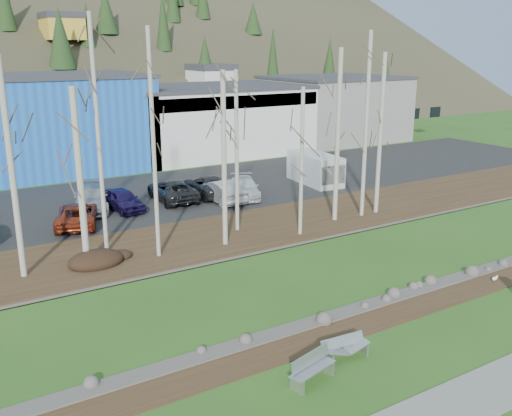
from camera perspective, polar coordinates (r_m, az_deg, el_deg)
ground at (r=22.43m, az=15.21°, el=-12.82°), size 200.00×200.00×0.00m
footpath at (r=20.57m, az=22.57°, el=-16.29°), size 80.00×2.00×0.04m
dirt_strip at (r=23.71m, az=11.48°, el=-10.88°), size 80.00×1.80×0.03m
near_bank_rocks at (r=24.36m, az=9.85°, el=-10.06°), size 80.00×0.80×0.50m
river at (r=27.26m, az=4.12°, el=-6.97°), size 80.00×8.00×0.90m
far_bank_rocks at (r=30.43m, az=-0.40°, el=-4.44°), size 80.00×0.80×0.46m
far_bank at (r=33.03m, az=-3.30°, el=-2.67°), size 80.00×7.00×0.15m
parking_lot at (r=42.19m, az=-10.14°, el=1.22°), size 80.00×14.00×0.14m
building_blue at (r=53.21m, az=-22.18°, el=7.79°), size 20.40×12.24×8.30m
building_white at (r=59.01m, az=-4.52°, el=8.86°), size 18.36×12.24×6.80m
building_grey at (r=67.79m, az=7.75°, el=9.87°), size 14.28×12.24×7.30m
bench_intact at (r=19.37m, az=5.60°, el=-15.63°), size 1.93×0.98×0.93m
bench_damaged at (r=20.77m, az=8.90°, el=-13.64°), size 1.78×0.71×0.77m
seagull at (r=28.96m, az=22.77°, el=-6.50°), size 0.38×0.18×0.27m
dirt_mound at (r=29.34m, az=-15.72°, el=-4.97°), size 2.76×1.95×0.54m
birch_0 at (r=27.76m, az=-23.24°, el=3.47°), size 0.28×0.28×10.12m
birch_1 at (r=29.63m, az=-15.48°, el=6.74°), size 0.22×0.22×12.01m
birch_2 at (r=28.47m, az=-17.20°, el=2.82°), size 0.32×0.32×8.66m
birch_3 at (r=28.50m, az=-10.21°, el=6.05°), size 0.21×0.21×11.34m
birch_4 at (r=30.06m, az=-3.21°, el=4.77°), size 0.27×0.27×9.28m
birch_5 at (r=32.49m, az=-1.94°, el=5.56°), size 0.22×0.22×9.20m
birch_6 at (r=31.93m, az=4.58°, el=4.53°), size 0.21×0.21×8.32m
birch_7 at (r=34.78m, az=8.18°, el=7.06°), size 0.28×0.28×10.36m
birch_8 at (r=36.95m, az=12.32°, el=7.15°), size 0.27×0.27×10.09m
birch_9 at (r=35.93m, az=10.95°, el=8.00°), size 0.25×0.25×11.34m
car_2 at (r=35.89m, az=-17.45°, el=-0.61°), size 3.81×5.44×1.38m
car_3 at (r=39.13m, az=-16.18°, el=0.95°), size 3.51×5.69×1.54m
car_4 at (r=38.45m, az=-13.19°, el=0.80°), size 2.10×4.30×1.41m
car_5 at (r=39.57m, az=-3.47°, el=1.71°), size 1.66×4.66×1.53m
car_6 at (r=41.42m, az=-4.75°, el=2.27°), size 2.72×5.36×1.45m
car_7 at (r=40.86m, az=-1.16°, el=2.07°), size 3.64×5.05×1.36m
car_8 at (r=40.25m, az=-8.35°, el=1.76°), size 2.72×5.36×1.45m
van_white at (r=45.02m, az=6.07°, el=3.90°), size 2.73×5.47×2.31m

